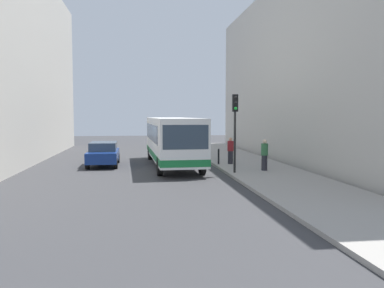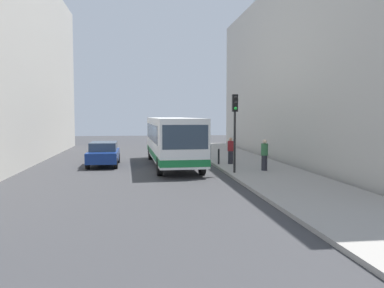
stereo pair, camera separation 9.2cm
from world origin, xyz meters
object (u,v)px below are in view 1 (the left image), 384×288
object	(u,v)px
bus	(172,138)
traffic_light	(235,118)
pedestrian_near_signal	(264,155)
pedestrian_mid_sidewalk	(230,151)
car_beside_bus	(103,153)
bollard_near	(219,156)
bollard_mid	(210,152)

from	to	relation	value
bus	traffic_light	distance (m)	5.48
traffic_light	bus	bearing A→B (deg)	123.19
pedestrian_near_signal	pedestrian_mid_sidewalk	world-z (taller)	pedestrian_near_signal
car_beside_bus	bollard_near	size ratio (longest dim) A/B	4.64
car_beside_bus	bollard_mid	world-z (taller)	car_beside_bus
bollard_near	bollard_mid	distance (m)	3.00
traffic_light	pedestrian_near_signal	bearing A→B (deg)	18.77
car_beside_bus	bollard_near	world-z (taller)	car_beside_bus
car_beside_bus	traffic_light	world-z (taller)	traffic_light
bollard_near	pedestrian_near_signal	bearing A→B (deg)	-58.39
bus	bollard_near	xyz separation A→B (m)	(2.82, -0.72, -1.10)
bus	traffic_light	bearing A→B (deg)	121.30
traffic_light	pedestrian_near_signal	world-z (taller)	traffic_light
car_beside_bus	traffic_light	size ratio (longest dim) A/B	1.08
bus	bollard_mid	world-z (taller)	bus
bus	traffic_light	world-z (taller)	traffic_light
bollard_near	bus	bearing A→B (deg)	165.61
bollard_mid	pedestrian_mid_sidewalk	bearing A→B (deg)	-75.52
bus	bollard_near	world-z (taller)	bus
bollard_mid	pedestrian_near_signal	size ratio (longest dim) A/B	0.56
bus	traffic_light	xyz separation A→B (m)	(2.92, -4.46, 1.28)
traffic_light	bollard_near	xyz separation A→B (m)	(-0.10, 3.74, -2.38)
bus	bollard_mid	xyz separation A→B (m)	(2.82, 2.28, -1.10)
bus	pedestrian_near_signal	xyz separation A→B (m)	(4.74, -3.84, -0.73)
bus	car_beside_bus	bearing A→B (deg)	-10.61
traffic_light	pedestrian_near_signal	distance (m)	2.78
car_beside_bus	bollard_mid	xyz separation A→B (m)	(7.08, 1.62, -0.16)
traffic_light	pedestrian_mid_sidewalk	bearing A→B (deg)	80.11
bollard_near	pedestrian_near_signal	size ratio (longest dim) A/B	0.56
car_beside_bus	pedestrian_near_signal	world-z (taller)	pedestrian_near_signal
bollard_mid	pedestrian_near_signal	xyz separation A→B (m)	(1.92, -6.12, 0.37)
car_beside_bus	bollard_near	xyz separation A→B (m)	(7.08, -1.38, -0.16)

